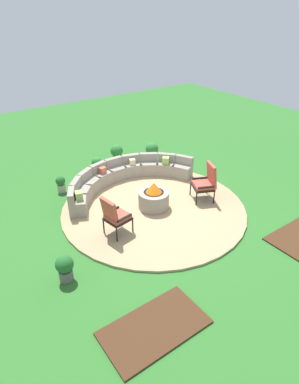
{
  "coord_description": "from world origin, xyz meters",
  "views": [
    {
      "loc": [
        -4.59,
        -6.25,
        5.01
      ],
      "look_at": [
        0.0,
        0.2,
        0.45
      ],
      "focal_mm": 30.75,
      "sensor_mm": 36.0,
      "label": 1
    }
  ],
  "objects_px": {
    "potted_plant_1": "(152,151)",
    "potted_plant_0": "(65,267)",
    "curved_stone_bench": "(124,177)",
    "potted_plant_4": "(61,184)",
    "potted_plant_2": "(97,165)",
    "lounge_chair_front_right": "(206,182)",
    "fire_pit": "(154,198)",
    "potted_plant_3": "(117,152)",
    "lounge_chair_front_left": "(115,215)"
  },
  "relations": [
    {
      "from": "curved_stone_bench",
      "to": "potted_plant_0",
      "type": "relative_size",
      "value": 7.04
    },
    {
      "from": "potted_plant_4",
      "to": "lounge_chair_front_right",
      "type": "bearing_deg",
      "value": -42.27
    },
    {
      "from": "curved_stone_bench",
      "to": "potted_plant_3",
      "type": "height_order",
      "value": "curved_stone_bench"
    },
    {
      "from": "potted_plant_1",
      "to": "potted_plant_4",
      "type": "distance_m",
      "value": 3.54
    },
    {
      "from": "curved_stone_bench",
      "to": "lounge_chair_front_right",
      "type": "distance_m",
      "value": 2.57
    },
    {
      "from": "potted_plant_2",
      "to": "potted_plant_3",
      "type": "distance_m",
      "value": 1.05
    },
    {
      "from": "potted_plant_2",
      "to": "potted_plant_0",
      "type": "bearing_deg",
      "value": -124.96
    },
    {
      "from": "lounge_chair_front_left",
      "to": "potted_plant_2",
      "type": "bearing_deg",
      "value": 149.34
    },
    {
      "from": "curved_stone_bench",
      "to": "potted_plant_3",
      "type": "xyz_separation_m",
      "value": [
        0.76,
        1.7,
        0.03
      ]
    },
    {
      "from": "curved_stone_bench",
      "to": "potted_plant_4",
      "type": "height_order",
      "value": "curved_stone_bench"
    },
    {
      "from": "fire_pit",
      "to": "potted_plant_1",
      "type": "bearing_deg",
      "value": 55.04
    },
    {
      "from": "potted_plant_0",
      "to": "fire_pit",
      "type": "bearing_deg",
      "value": 20.5
    },
    {
      "from": "fire_pit",
      "to": "potted_plant_0",
      "type": "distance_m",
      "value": 3.29
    },
    {
      "from": "fire_pit",
      "to": "potted_plant_2",
      "type": "xyz_separation_m",
      "value": [
        -0.22,
        2.95,
        -0.06
      ]
    },
    {
      "from": "lounge_chair_front_right",
      "to": "potted_plant_4",
      "type": "bearing_deg",
      "value": 72.69
    },
    {
      "from": "lounge_chair_front_left",
      "to": "potted_plant_1",
      "type": "height_order",
      "value": "lounge_chair_front_left"
    },
    {
      "from": "curved_stone_bench",
      "to": "potted_plant_1",
      "type": "distance_m",
      "value": 2.06
    },
    {
      "from": "potted_plant_1",
      "to": "potted_plant_3",
      "type": "xyz_separation_m",
      "value": [
        -1.05,
        0.71,
        -0.03
      ]
    },
    {
      "from": "fire_pit",
      "to": "lounge_chair_front_left",
      "type": "bearing_deg",
      "value": -163.06
    },
    {
      "from": "potted_plant_0",
      "to": "potted_plant_1",
      "type": "height_order",
      "value": "potted_plant_1"
    },
    {
      "from": "curved_stone_bench",
      "to": "lounge_chair_front_left",
      "type": "xyz_separation_m",
      "value": [
        -1.49,
        -2.05,
        0.27
      ]
    },
    {
      "from": "curved_stone_bench",
      "to": "potted_plant_2",
      "type": "xyz_separation_m",
      "value": [
        -0.22,
        1.35,
        -0.04
      ]
    },
    {
      "from": "lounge_chair_front_left",
      "to": "potted_plant_3",
      "type": "distance_m",
      "value": 4.39
    },
    {
      "from": "potted_plant_3",
      "to": "potted_plant_4",
      "type": "distance_m",
      "value": 2.64
    },
    {
      "from": "fire_pit",
      "to": "potted_plant_3",
      "type": "height_order",
      "value": "fire_pit"
    },
    {
      "from": "potted_plant_3",
      "to": "potted_plant_4",
      "type": "xyz_separation_m",
      "value": [
        -2.49,
        -0.89,
        -0.09
      ]
    },
    {
      "from": "lounge_chair_front_right",
      "to": "potted_plant_0",
      "type": "distance_m",
      "value": 4.62
    },
    {
      "from": "lounge_chair_front_right",
      "to": "potted_plant_4",
      "type": "height_order",
      "value": "lounge_chair_front_right"
    },
    {
      "from": "lounge_chair_front_right",
      "to": "potted_plant_3",
      "type": "distance_m",
      "value": 3.87
    },
    {
      "from": "fire_pit",
      "to": "potted_plant_2",
      "type": "distance_m",
      "value": 2.95
    },
    {
      "from": "fire_pit",
      "to": "lounge_chair_front_right",
      "type": "distance_m",
      "value": 1.58
    },
    {
      "from": "potted_plant_3",
      "to": "potted_plant_4",
      "type": "bearing_deg",
      "value": -160.3
    },
    {
      "from": "lounge_chair_front_left",
      "to": "potted_plant_2",
      "type": "height_order",
      "value": "lounge_chair_front_left"
    },
    {
      "from": "potted_plant_3",
      "to": "lounge_chair_front_right",
      "type": "bearing_deg",
      "value": -79.41
    },
    {
      "from": "potted_plant_0",
      "to": "potted_plant_4",
      "type": "bearing_deg",
      "value": 69.08
    },
    {
      "from": "lounge_chair_front_right",
      "to": "potted_plant_2",
      "type": "height_order",
      "value": "lounge_chair_front_right"
    },
    {
      "from": "lounge_chair_front_left",
      "to": "potted_plant_1",
      "type": "distance_m",
      "value": 4.5
    },
    {
      "from": "potted_plant_4",
      "to": "lounge_chair_front_left",
      "type": "bearing_deg",
      "value": -85.4
    },
    {
      "from": "fire_pit",
      "to": "potted_plant_4",
      "type": "xyz_separation_m",
      "value": [
        -1.72,
        2.41,
        -0.08
      ]
    },
    {
      "from": "potted_plant_1",
      "to": "potted_plant_0",
      "type": "bearing_deg",
      "value": -142.57
    },
    {
      "from": "curved_stone_bench",
      "to": "lounge_chair_front_right",
      "type": "xyz_separation_m",
      "value": [
        1.47,
        -2.09,
        0.28
      ]
    },
    {
      "from": "curved_stone_bench",
      "to": "potted_plant_4",
      "type": "bearing_deg",
      "value": 154.74
    },
    {
      "from": "curved_stone_bench",
      "to": "potted_plant_2",
      "type": "distance_m",
      "value": 1.36
    },
    {
      "from": "curved_stone_bench",
      "to": "potted_plant_2",
      "type": "relative_size",
      "value": 7.69
    },
    {
      "from": "lounge_chair_front_left",
      "to": "potted_plant_4",
      "type": "relative_size",
      "value": 2.05
    },
    {
      "from": "lounge_chair_front_right",
      "to": "potted_plant_1",
      "type": "height_order",
      "value": "lounge_chair_front_right"
    },
    {
      "from": "potted_plant_0",
      "to": "potted_plant_4",
      "type": "distance_m",
      "value": 3.82
    },
    {
      "from": "fire_pit",
      "to": "lounge_chair_front_left",
      "type": "height_order",
      "value": "lounge_chair_front_left"
    },
    {
      "from": "potted_plant_0",
      "to": "potted_plant_1",
      "type": "relative_size",
      "value": 0.84
    },
    {
      "from": "lounge_chair_front_right",
      "to": "fire_pit",
      "type": "bearing_deg",
      "value": 96.55
    }
  ]
}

